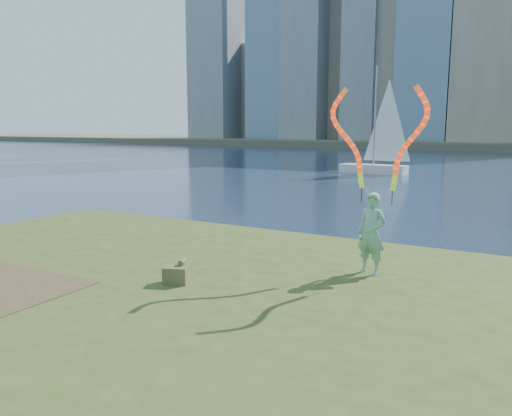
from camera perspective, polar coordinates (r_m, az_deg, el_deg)
The scene contains 6 objects.
ground at distance 11.17m, azimuth -8.55°, elevation -10.51°, with size 320.00×320.00×0.00m, color #1A2741.
grassy_knoll at distance 9.48m, azimuth -17.37°, elevation -12.34°, with size 20.00×18.00×0.80m.
far_shore at distance 103.49m, azimuth 26.05°, elevation 6.61°, with size 320.00×40.00×1.20m, color #514C3B.
woman_with_ribbons at distance 10.24m, azimuth 13.29°, elevation 0.28°, with size 2.03×0.57×4.05m.
canvas_bag at distance 9.73m, azimuth -9.07°, elevation -7.46°, with size 0.54×0.60×0.43m.
sailboat at distance 41.58m, azimuth 13.68°, elevation 5.88°, with size 5.69×2.07×8.57m.
Camera 1 is at (6.54, -8.24, 3.77)m, focal length 35.00 mm.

